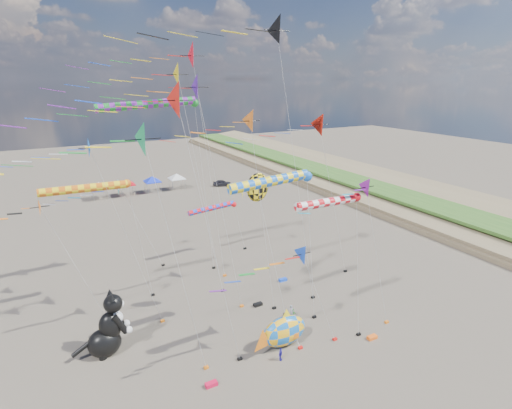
{
  "coord_description": "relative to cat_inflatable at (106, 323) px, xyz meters",
  "views": [
    {
      "loc": [
        -14.48,
        -17.44,
        21.69
      ],
      "look_at": [
        1.46,
        12.0,
        11.13
      ],
      "focal_mm": 28.0,
      "sensor_mm": 36.0,
      "label": 1
    }
  ],
  "objects": [
    {
      "name": "ground",
      "position": [
        11.89,
        -12.93,
        -2.75
      ],
      "size": [
        260.0,
        260.0,
        0.0
      ],
      "primitive_type": "plane",
      "color": "brown",
      "rests_on": "ground"
    },
    {
      "name": "delta_kite_0",
      "position": [
        3.74,
        13.7,
        7.2
      ],
      "size": [
        11.07,
        2.07,
        11.31
      ],
      "color": "#0ADACA",
      "rests_on": "ground"
    },
    {
      "name": "delta_kite_1",
      "position": [
        4.93,
        -6.04,
        17.46
      ],
      "size": [
        13.12,
        2.68,
        21.81
      ],
      "color": "red",
      "rests_on": "ground"
    },
    {
      "name": "delta_kite_2",
      "position": [
        1.64,
        -5.68,
        15.31
      ],
      "size": [
        12.09,
        2.35,
        19.53
      ],
      "color": "#199950",
      "rests_on": "ground"
    },
    {
      "name": "delta_kite_3",
      "position": [
        0.41,
        2.16,
        13.55
      ],
      "size": [
        10.53,
        1.77,
        17.6
      ],
      "color": "blue",
      "rests_on": "ground"
    },
    {
      "name": "delta_kite_4",
      "position": [
        6.36,
        4.64,
        19.01
      ],
      "size": [
        14.38,
        2.16,
        23.22
      ],
      "color": "yellow",
      "rests_on": "ground"
    },
    {
      "name": "delta_kite_5",
      "position": [
        13.52,
        -7.68,
        5.82
      ],
      "size": [
        9.89,
        1.8,
        9.86
      ],
      "color": "blue",
      "rests_on": "ground"
    },
    {
      "name": "delta_kite_6",
      "position": [
        -3.3,
        2.66,
        9.16
      ],
      "size": [
        8.66,
        1.54,
        13.12
      ],
      "color": "orange",
      "rests_on": "ground"
    },
    {
      "name": "delta_kite_7",
      "position": [
        9.84,
        7.67,
        20.85
      ],
      "size": [
        13.59,
        2.7,
        25.21
      ],
      "color": "red",
      "rests_on": "ground"
    },
    {
      "name": "delta_kite_8",
      "position": [
        18.3,
        -7.95,
        10.67
      ],
      "size": [
        9.99,
        1.72,
        14.68
      ],
      "color": "#8E1999",
      "rests_on": "ground"
    },
    {
      "name": "delta_kite_9",
      "position": [
        13.6,
        -1.09,
        22.3
      ],
      "size": [
        16.93,
        2.52,
        26.64
      ],
      "color": "black",
      "rests_on": "ground"
    },
    {
      "name": "delta_kite_10",
      "position": [
        11.09,
        -0.91,
        15.48
      ],
      "size": [
        10.29,
        2.02,
        19.59
      ],
      "color": "orange",
      "rests_on": "ground"
    },
    {
      "name": "delta_kite_11",
      "position": [
        21.56,
        1.9,
        14.4
      ],
      "size": [
        13.89,
        2.52,
        18.69
      ],
      "color": "red",
      "rests_on": "ground"
    },
    {
      "name": "delta_kite_12",
      "position": [
        7.86,
        0.94,
        18.05
      ],
      "size": [
        13.26,
        2.21,
        22.26
      ],
      "color": "#531DA4",
      "rests_on": "ground"
    },
    {
      "name": "windsock_0",
      "position": [
        13.33,
        -4.06,
        11.18
      ],
      "size": [
        8.83,
        0.88,
        14.42
      ],
      "color": "blue",
      "rests_on": "ground"
    },
    {
      "name": "windsock_1",
      "position": [
        15.82,
        -8.13,
        10.14
      ],
      "size": [
        7.34,
        0.68,
        13.33
      ],
      "color": "red",
      "rests_on": "ground"
    },
    {
      "name": "windsock_2",
      "position": [
        7.63,
        10.1,
        16.5
      ],
      "size": [
        11.45,
        0.88,
        19.75
      ],
      "color": "#178228",
      "rests_on": "ground"
    },
    {
      "name": "windsock_3",
      "position": [
        0.69,
        7.3,
        9.52
      ],
      "size": [
        9.15,
        0.79,
        12.72
      ],
      "color": "orange",
      "rests_on": "ground"
    },
    {
      "name": "windsock_4",
      "position": [
        15.23,
        13.41,
        3.68
      ],
      "size": [
        7.82,
        0.68,
        6.82
      ],
      "color": "red",
      "rests_on": "ground"
    },
    {
      "name": "angelfish_kite",
      "position": [
        13.61,
        -0.39,
        9.66
      ],
      "size": [
        3.74,
        3.02,
        13.82
      ],
      "color": "yellow",
      "rests_on": "ground"
    },
    {
      "name": "cat_inflatable",
      "position": [
        0.0,
        0.0,
        0.0
      ],
      "size": [
        4.08,
        2.05,
        5.5
      ],
      "primitive_type": null,
      "rotation": [
        0.0,
        0.0,
        -0.0
      ],
      "color": "black",
      "rests_on": "ground"
    },
    {
      "name": "fish_inflatable",
      "position": [
        13.15,
        -6.21,
        -1.29
      ],
      "size": [
        5.47,
        2.29,
        3.53
      ],
      "color": "blue",
      "rests_on": "ground"
    },
    {
      "name": "person_adult",
      "position": [
        15.82,
        -3.31,
        -1.96
      ],
      "size": [
        0.6,
        0.43,
        1.57
      ],
      "primitive_type": "imported",
      "rotation": [
        0.0,
        0.0,
        0.09
      ],
      "color": "gray",
      "rests_on": "ground"
    },
    {
      "name": "child_green",
      "position": [
        16.04,
        -3.29,
        -2.18
      ],
      "size": [
        0.66,
        0.58,
        1.13
      ],
      "primitive_type": "imported",
      "rotation": [
        0.0,
        0.0,
        -0.33
      ],
      "color": "#218A1F",
      "rests_on": "ground"
    },
    {
      "name": "child_blue",
      "position": [
        11.98,
        -7.61,
        -2.19
      ],
      "size": [
        0.69,
        0.61,
        1.11
      ],
      "primitive_type": "imported",
      "rotation": [
        0.0,
        0.0,
        0.64
      ],
      "color": "#2D25A8",
      "rests_on": "ground"
    },
    {
      "name": "kite_bag_0",
      "position": [
        20.48,
        -9.08,
        -2.6
      ],
      "size": [
        0.9,
        0.44,
        0.3
      ],
      "primitive_type": "cube",
      "color": "#FF6115",
      "rests_on": "ground"
    },
    {
      "name": "kite_bag_1",
      "position": [
        5.98,
        -7.6,
        -2.6
      ],
      "size": [
        0.9,
        0.44,
        0.3
      ],
      "primitive_type": "cube",
      "color": "red",
      "rests_on": "ground"
    },
    {
      "name": "kite_bag_2",
      "position": [
        19.2,
        3.51,
        -2.6
      ],
      "size": [
        0.9,
        0.44,
        0.3
      ],
      "primitive_type": "cube",
      "color": "blue",
      "rests_on": "ground"
    },
    {
      "name": "kite_bag_3",
      "position": [
        14.25,
        0.34,
        -2.6
      ],
      "size": [
        0.9,
        0.44,
        0.3
      ],
      "primitive_type": "cube",
      "color": "black",
      "rests_on": "ground"
    },
    {
      "name": "tent_row",
      "position": [
        13.39,
        47.07,
        0.4
      ],
      "size": [
        19.2,
        4.2,
        3.8
      ],
      "color": "white",
      "rests_on": "ground"
    },
    {
      "name": "parked_car",
      "position": [
        30.08,
        45.07,
        -2.1
      ],
      "size": [
        4.13,
        2.83,
        1.3
      ],
      "primitive_type": "imported",
      "rotation": [
        0.0,
        0.0,
        1.2
      ],
      "color": "#26262D",
      "rests_on": "ground"
    }
  ]
}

